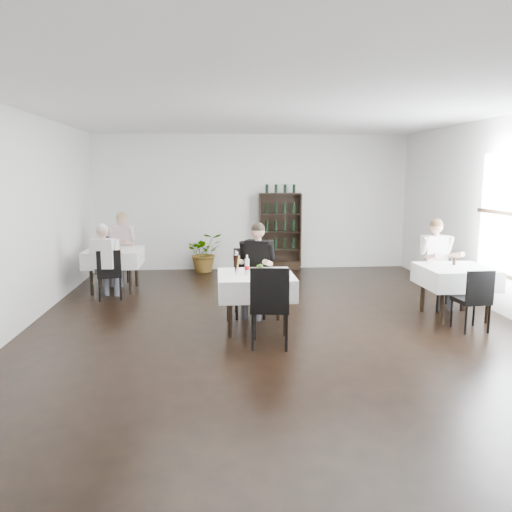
{
  "coord_description": "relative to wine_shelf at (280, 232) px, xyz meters",
  "views": [
    {
      "loc": [
        -0.85,
        -6.68,
        2.11
      ],
      "look_at": [
        -0.28,
        0.2,
        0.99
      ],
      "focal_mm": 35.0,
      "sensor_mm": 36.0,
      "label": 1
    }
  ],
  "objects": [
    {
      "name": "room_shell",
      "position": [
        -0.6,
        -4.31,
        0.65
      ],
      "size": [
        9.0,
        9.0,
        9.0
      ],
      "color": "black",
      "rests_on": "ground"
    },
    {
      "name": "wine_shelf",
      "position": [
        0.0,
        0.0,
        0.0
      ],
      "size": [
        0.9,
        0.28,
        1.75
      ],
      "color": "black",
      "rests_on": "ground"
    },
    {
      "name": "main_table",
      "position": [
        -0.9,
        -4.31,
        -0.23
      ],
      "size": [
        1.03,
        1.03,
        0.77
      ],
      "color": "black",
      "rests_on": "ground"
    },
    {
      "name": "left_table",
      "position": [
        -3.3,
        -1.81,
        -0.23
      ],
      "size": [
        0.98,
        0.98,
        0.77
      ],
      "color": "black",
      "rests_on": "ground"
    },
    {
      "name": "right_table",
      "position": [
        2.1,
        -4.01,
        -0.23
      ],
      "size": [
        0.98,
        0.98,
        0.77
      ],
      "color": "black",
      "rests_on": "ground"
    },
    {
      "name": "potted_tree",
      "position": [
        -1.68,
        -0.12,
        -0.41
      ],
      "size": [
        0.91,
        0.83,
        0.87
      ],
      "primitive_type": "imported",
      "rotation": [
        0.0,
        0.0,
        0.22
      ],
      "color": "#295A1F",
      "rests_on": "ground"
    },
    {
      "name": "main_chair_far",
      "position": [
        -0.94,
        -3.62,
        -0.27
      ],
      "size": [
        0.46,
        0.47,
        1.01
      ],
      "color": "black",
      "rests_on": "ground"
    },
    {
      "name": "main_chair_near",
      "position": [
        -0.79,
        -5.13,
        -0.26
      ],
      "size": [
        0.53,
        0.53,
        1.03
      ],
      "color": "black",
      "rests_on": "ground"
    },
    {
      "name": "left_chair_far",
      "position": [
        -3.37,
        -1.24,
        -0.32
      ],
      "size": [
        0.45,
        0.45,
        0.93
      ],
      "color": "black",
      "rests_on": "ground"
    },
    {
      "name": "left_chair_near",
      "position": [
        -3.25,
        -2.5,
        -0.35
      ],
      "size": [
        0.47,
        0.47,
        0.87
      ],
      "color": "black",
      "rests_on": "ground"
    },
    {
      "name": "right_chair_far",
      "position": [
        2.15,
        -3.43,
        -0.25
      ],
      "size": [
        0.53,
        0.53,
        1.04
      ],
      "color": "black",
      "rests_on": "ground"
    },
    {
      "name": "right_chair_near",
      "position": [
        2.03,
        -4.72,
        -0.35
      ],
      "size": [
        0.43,
        0.43,
        0.87
      ],
      "color": "black",
      "rests_on": "ground"
    },
    {
      "name": "diner_main",
      "position": [
        -0.83,
        -3.66,
        -0.03
      ],
      "size": [
        0.63,
        0.66,
        1.41
      ],
      "color": "#404047",
      "rests_on": "ground"
    },
    {
      "name": "diner_left_far",
      "position": [
        -3.27,
        -1.22,
        -0.03
      ],
      "size": [
        0.58,
        0.62,
        1.4
      ],
      "color": "#404047",
      "rests_on": "ground"
    },
    {
      "name": "diner_left_near",
      "position": [
        -3.32,
        -2.47,
        -0.08
      ],
      "size": [
        0.52,
        0.54,
        1.32
      ],
      "color": "#404047",
      "rests_on": "ground"
    },
    {
      "name": "diner_right_far",
      "position": [
        2.1,
        -3.37,
        -0.02
      ],
      "size": [
        0.58,
        0.6,
        1.42
      ],
      "color": "#404047",
      "rests_on": "ground"
    },
    {
      "name": "plate_far",
      "position": [
        -0.86,
        -4.07,
        -0.06
      ],
      "size": [
        0.35,
        0.35,
        0.09
      ],
      "color": "white",
      "rests_on": "main_table"
    },
    {
      "name": "plate_near",
      "position": [
        -0.8,
        -4.43,
        -0.06
      ],
      "size": [
        0.29,
        0.29,
        0.07
      ],
      "color": "white",
      "rests_on": "main_table"
    },
    {
      "name": "pilsner_dark",
      "position": [
        -1.17,
        -4.33,
        0.06
      ],
      "size": [
        0.08,
        0.08,
        0.33
      ],
      "color": "black",
      "rests_on": "main_table"
    },
    {
      "name": "pilsner_lager",
      "position": [
        -1.14,
        -4.19,
        0.05
      ],
      "size": [
        0.07,
        0.07,
        0.3
      ],
      "color": "gold",
      "rests_on": "main_table"
    },
    {
      "name": "coke_bottle",
      "position": [
        -1.02,
        -4.32,
        0.03
      ],
      "size": [
        0.07,
        0.07,
        0.27
      ],
      "color": "silver",
      "rests_on": "main_table"
    },
    {
      "name": "napkin_cutlery",
      "position": [
        -0.57,
        -4.56,
        -0.07
      ],
      "size": [
        0.22,
        0.2,
        0.02
      ],
      "color": "black",
      "rests_on": "main_table"
    },
    {
      "name": "pepper_mill",
      "position": [
        2.14,
        -3.87,
        -0.02
      ],
      "size": [
        0.05,
        0.05,
        0.11
      ],
      "primitive_type": "cylinder",
      "rotation": [
        0.0,
        0.0,
        0.11
      ],
      "color": "black",
      "rests_on": "right_table"
    }
  ]
}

